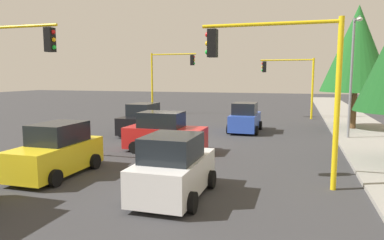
{
  "coord_description": "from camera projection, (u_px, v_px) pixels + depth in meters",
  "views": [
    {
      "loc": [
        18.13,
        6.25,
        3.75
      ],
      "look_at": [
        -1.24,
        0.44,
        1.2
      ],
      "focal_mm": 32.83,
      "sensor_mm": 36.0,
      "label": 1
    }
  ],
  "objects": [
    {
      "name": "ground_plane",
      "position": [
        178.0,
        144.0,
        19.48
      ],
      "size": [
        120.0,
        120.0,
        0.0
      ],
      "primitive_type": "plane",
      "color": "#353538"
    },
    {
      "name": "sidewalk_kerb",
      "position": [
        369.0,
        137.0,
        21.23
      ],
      "size": [
        80.0,
        4.0,
        0.15
      ],
      "primitive_type": "cube",
      "color": "gray",
      "rests_on": "ground"
    },
    {
      "name": "traffic_signal_near_right",
      "position": [
        4.0,
        66.0,
        14.89
      ],
      "size": [
        0.36,
        4.59,
        5.92
      ],
      "color": "yellow",
      "rests_on": "ground"
    },
    {
      "name": "traffic_signal_far_left",
      "position": [
        291.0,
        76.0,
        30.71
      ],
      "size": [
        0.36,
        4.59,
        5.27
      ],
      "color": "yellow",
      "rests_on": "ground"
    },
    {
      "name": "traffic_signal_far_right",
      "position": [
        169.0,
        71.0,
        33.89
      ],
      "size": [
        0.36,
        4.59,
        5.95
      ],
      "color": "yellow",
      "rests_on": "ground"
    },
    {
      "name": "traffic_signal_near_left",
      "position": [
        280.0,
        69.0,
        11.66
      ],
      "size": [
        0.36,
        4.59,
        5.6
      ],
      "color": "yellow",
      "rests_on": "ground"
    },
    {
      "name": "street_lamp_curbside",
      "position": [
        353.0,
        65.0,
        19.74
      ],
      "size": [
        2.15,
        0.28,
        7.0
      ],
      "color": "slate",
      "rests_on": "ground"
    },
    {
      "name": "tree_roadside_mid",
      "position": [
        357.0,
        49.0,
        23.53
      ],
      "size": [
        4.61,
        4.61,
        8.44
      ],
      "color": "brown",
      "rests_on": "ground"
    },
    {
      "name": "car_red",
      "position": [
        164.0,
        133.0,
        17.47
      ],
      "size": [
        2.03,
        3.99,
        1.98
      ],
      "color": "red",
      "rests_on": "ground"
    },
    {
      "name": "car_white",
      "position": [
        174.0,
        169.0,
        10.84
      ],
      "size": [
        3.67,
        2.05,
        1.98
      ],
      "color": "white",
      "rests_on": "ground"
    },
    {
      "name": "car_blue",
      "position": [
        245.0,
        119.0,
        23.59
      ],
      "size": [
        3.85,
        2.01,
        1.98
      ],
      "color": "blue",
      "rests_on": "ground"
    },
    {
      "name": "car_black",
      "position": [
        142.0,
        120.0,
        22.8
      ],
      "size": [
        4.19,
        1.99,
        1.98
      ],
      "color": "black",
      "rests_on": "ground"
    },
    {
      "name": "car_yellow",
      "position": [
        57.0,
        152.0,
        13.28
      ],
      "size": [
        3.95,
        1.98,
        1.98
      ],
      "color": "yellow",
      "rests_on": "ground"
    }
  ]
}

